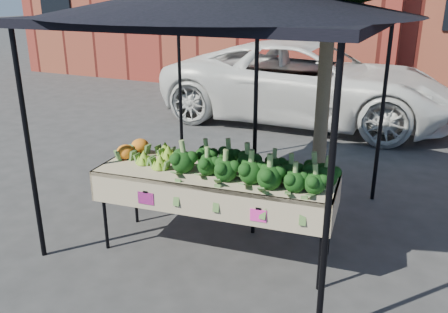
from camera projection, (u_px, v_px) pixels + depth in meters
ground at (208, 245)px, 5.04m from camera, size 90.00×90.00×0.00m
table at (216, 213)px, 4.78m from camera, size 2.47×1.04×0.90m
canopy at (228, 111)px, 5.07m from camera, size 3.16×3.16×2.74m
broccoli_heap at (253, 164)px, 4.45m from camera, size 1.62×0.59×0.28m
romanesco_cluster at (160, 152)px, 4.89m from camera, size 0.45×0.59×0.22m
cauliflower_pair at (133, 147)px, 5.07m from camera, size 0.25×0.45×0.20m
street_tree at (327, 37)px, 4.76m from camera, size 2.19×2.19×4.31m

